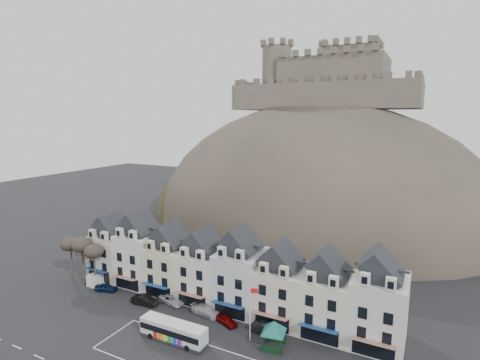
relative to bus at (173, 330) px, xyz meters
The scene contains 18 objects.
ground 3.98m from the bus, 80.62° to the right, with size 300.00×300.00×0.00m, color black.
coach_bay_markings 3.84m from the bus, 42.50° to the right, with size 22.00×7.50×0.01m, color silver.
townhouse_terrace 12.93m from the bus, 86.54° to the left, with size 54.40×9.35×11.80m.
castle_hill 65.36m from the bus, 88.38° to the left, with size 100.00×76.00×68.00m.
castle 82.01m from the bus, 89.12° to the left, with size 50.20×22.20×22.00m.
tree_left_far 29.71m from the bus, 166.41° to the left, with size 3.61×3.61×8.24m.
tree_left_mid 26.93m from the bus, 164.87° to the left, with size 3.78×3.78×8.64m.
tree_left_near 23.97m from the bus, 162.96° to the left, with size 3.43×3.43×7.84m.
bus is the anchor object (origin of this frame).
bus_shelter 13.51m from the bus, 20.66° to the left, with size 5.93×5.93×3.81m.
flagpole 10.79m from the bus, 27.85° to the left, with size 1.07×0.44×7.79m.
white_van 24.45m from the bus, 160.06° to the left, with size 2.03×4.55×2.06m.
car_navy 20.45m from the bus, 161.72° to the left, with size 1.55×3.86×1.31m, color #0B1937.
car_black 11.79m from the bus, 150.09° to the left, with size 1.58×4.54×1.50m, color black.
car_silver 10.57m from the bus, 128.96° to the left, with size 2.19×4.68×1.32m, color silver.
car_white 7.75m from the bus, 88.59° to the left, with size 1.98×4.86×1.41m, color #BDBDBD.
car_maroon 8.18m from the bus, 57.58° to the left, with size 1.50×3.73×1.27m, color #5E0505.
car_charcoal 12.92m from the bus, 34.74° to the left, with size 1.65×4.74×1.56m, color black.
Camera 1 is at (28.63, -33.19, 29.76)m, focal length 28.00 mm.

